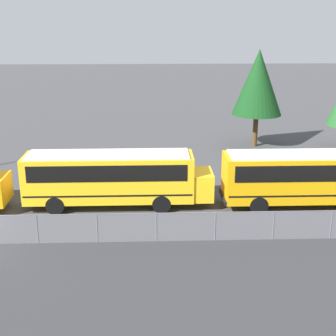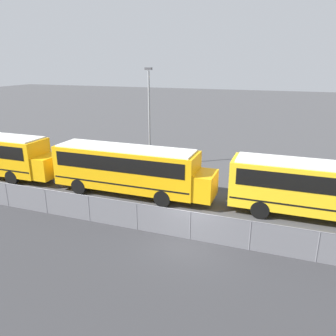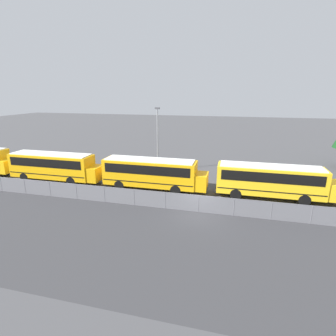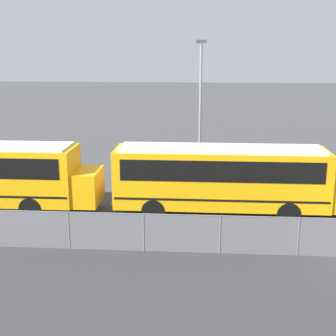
# 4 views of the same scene
# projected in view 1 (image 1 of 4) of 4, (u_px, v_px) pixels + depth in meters

# --- Properties ---
(school_bus_3) EXTENTS (11.38, 2.49, 3.38)m
(school_bus_3) POSITION_uv_depth(u_px,v_px,m) (113.00, 175.00, 28.10)
(school_bus_3) COLOR yellow
(school_bus_3) RESTS_ON ground_plane
(school_bus_4) EXTENTS (11.38, 2.49, 3.38)m
(school_bus_4) POSITION_uv_depth(u_px,v_px,m) (311.00, 175.00, 28.13)
(school_bus_4) COLOR #EDA80F
(school_bus_4) RESTS_ON ground_plane
(tree_1) EXTENTS (4.36, 4.36, 8.57)m
(tree_1) POSITION_uv_depth(u_px,v_px,m) (258.00, 82.00, 40.64)
(tree_1) COLOR #51381E
(tree_1) RESTS_ON ground_plane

